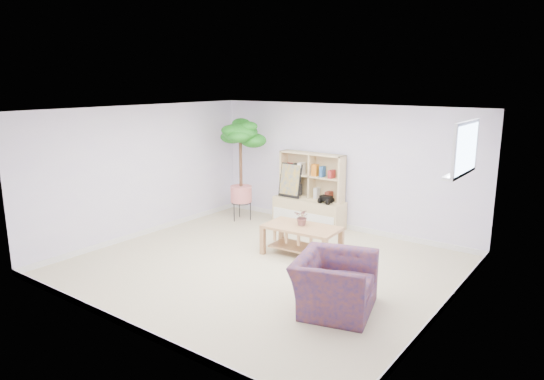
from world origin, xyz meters
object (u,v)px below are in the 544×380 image
Objects in this scene: storage_unit at (309,190)px; coffee_table at (302,241)px; armchair at (334,280)px; floor_tree at (241,170)px.

storage_unit is 1.75m from coffee_table.
coffee_table is at bearing -61.96° from storage_unit.
coffee_table is 1.15× the size of armchair.
armchair is at bearing -52.85° from storage_unit.
floor_tree is at bearing 150.80° from coffee_table.
storage_unit is 0.70× the size of floor_tree.
coffee_table is 0.59× the size of floor_tree.
coffee_table is at bearing 29.76° from armchair.
floor_tree reaches higher than coffee_table.
storage_unit reaches higher than armchair.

